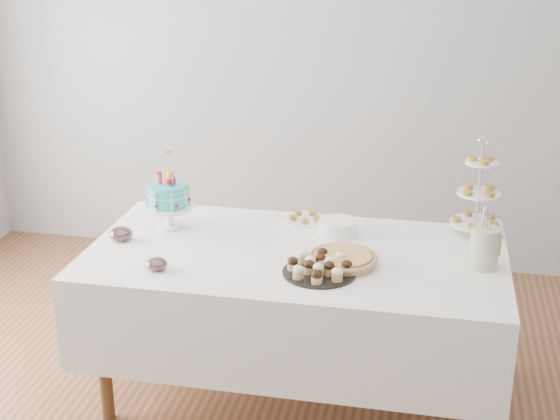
% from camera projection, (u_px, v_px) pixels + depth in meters
% --- Properties ---
extents(walls, '(5.04, 4.04, 2.70)m').
position_uv_depth(walls, '(283.00, 148.00, 3.11)').
color(walls, '#9A9D9F').
rests_on(walls, floor).
extents(table, '(1.92, 1.02, 0.77)m').
position_uv_depth(table, '(295.00, 296.00, 3.67)').
color(table, white).
rests_on(table, floor).
extents(birthday_cake, '(0.25, 0.25, 0.39)m').
position_uv_depth(birthday_cake, '(169.00, 208.00, 3.84)').
color(birthday_cake, white).
rests_on(birthday_cake, table).
extents(cupcake_tray, '(0.32, 0.32, 0.07)m').
position_uv_depth(cupcake_tray, '(320.00, 266.00, 3.36)').
color(cupcake_tray, black).
rests_on(cupcake_tray, table).
extents(pie, '(0.31, 0.31, 0.05)m').
position_uv_depth(pie, '(343.00, 259.00, 3.44)').
color(pie, tan).
rests_on(pie, table).
extents(tiered_stand, '(0.25, 0.25, 0.49)m').
position_uv_depth(tiered_stand, '(479.00, 194.00, 3.73)').
color(tiered_stand, silver).
rests_on(tiered_stand, table).
extents(plate_stack, '(0.19, 0.19, 0.07)m').
position_uv_depth(plate_stack, '(337.00, 227.00, 3.78)').
color(plate_stack, white).
rests_on(plate_stack, table).
extents(pastry_plate, '(0.22, 0.22, 0.03)m').
position_uv_depth(pastry_plate, '(305.00, 218.00, 3.96)').
color(pastry_plate, white).
rests_on(pastry_plate, table).
extents(jam_bowl_a, '(0.09, 0.09, 0.06)m').
position_uv_depth(jam_bowl_a, '(157.00, 264.00, 3.39)').
color(jam_bowl_a, silver).
rests_on(jam_bowl_a, table).
extents(jam_bowl_b, '(0.11, 0.11, 0.07)m').
position_uv_depth(jam_bowl_b, '(121.00, 234.00, 3.71)').
color(jam_bowl_b, silver).
rests_on(jam_bowl_b, table).
extents(utensil_pitcher, '(0.13, 0.13, 0.28)m').
position_uv_depth(utensil_pitcher, '(485.00, 246.00, 3.40)').
color(utensil_pitcher, beige).
rests_on(utensil_pitcher, table).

